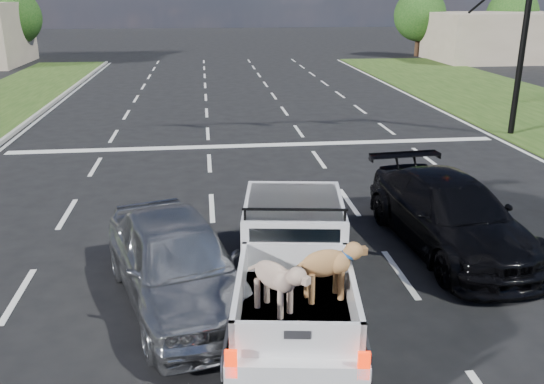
{
  "coord_description": "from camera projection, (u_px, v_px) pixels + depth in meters",
  "views": [
    {
      "loc": [
        -1.84,
        -9.49,
        5.09
      ],
      "look_at": [
        -0.47,
        2.0,
        1.06
      ],
      "focal_mm": 38.0,
      "sensor_mm": 36.0,
      "label": 1
    }
  ],
  "objects": [
    {
      "name": "tree_far_c",
      "position": [
        13.0,
        17.0,
        43.56
      ],
      "size": [
        4.2,
        4.2,
        5.4
      ],
      "color": "#332114",
      "rests_on": "ground"
    },
    {
      "name": "pickup_truck",
      "position": [
        294.0,
        266.0,
        9.37
      ],
      "size": [
        2.46,
        5.18,
        1.87
      ],
      "rotation": [
        0.0,
        0.0,
        -0.14
      ],
      "color": "black",
      "rests_on": "ground"
    },
    {
      "name": "road_markings",
      "position": [
        270.0,
        175.0,
        16.93
      ],
      "size": [
        17.75,
        60.0,
        0.01
      ],
      "color": "silver",
      "rests_on": "ground"
    },
    {
      "name": "building_right",
      "position": [
        511.0,
        37.0,
        44.52
      ],
      "size": [
        12.0,
        7.0,
        3.6
      ],
      "primitive_type": "cube",
      "color": "tan",
      "rests_on": "ground"
    },
    {
      "name": "tree_far_e",
      "position": [
        512.0,
        15.0,
        48.0
      ],
      "size": [
        4.2,
        4.2,
        5.4
      ],
      "color": "#332114",
      "rests_on": "ground"
    },
    {
      "name": "silver_sedan",
      "position": [
        177.0,
        262.0,
        9.71
      ],
      "size": [
        3.11,
        4.95,
        1.57
      ],
      "primitive_type": "imported",
      "rotation": [
        0.0,
        0.0,
        0.29
      ],
      "color": "#A4A7AB",
      "rests_on": "ground"
    },
    {
      "name": "black_coupe",
      "position": [
        450.0,
        214.0,
        11.9
      ],
      "size": [
        2.5,
        5.25,
        1.48
      ],
      "primitive_type": "imported",
      "rotation": [
        0.0,
        0.0,
        0.09
      ],
      "color": "black",
      "rests_on": "ground"
    },
    {
      "name": "tree_far_d",
      "position": [
        420.0,
        15.0,
        47.11
      ],
      "size": [
        4.2,
        4.2,
        5.4
      ],
      "color": "#332114",
      "rests_on": "ground"
    },
    {
      "name": "traffic_signal",
      "position": [
        463.0,
        3.0,
        19.87
      ],
      "size": [
        9.11,
        0.31,
        7.0
      ],
      "color": "black",
      "rests_on": "ground"
    },
    {
      "name": "ground",
      "position": [
        310.0,
        279.0,
        10.78
      ],
      "size": [
        160.0,
        160.0,
        0.0
      ],
      "primitive_type": "plane",
      "color": "black",
      "rests_on": "ground"
    }
  ]
}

